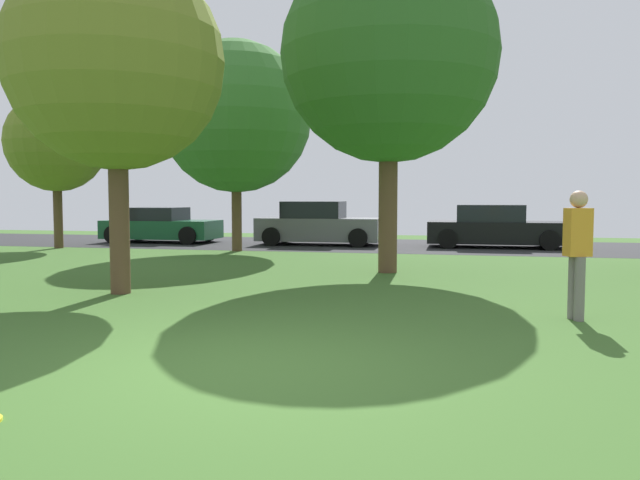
{
  "coord_description": "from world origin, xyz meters",
  "views": [
    {
      "loc": [
        2.05,
        -5.72,
        1.68
      ],
      "look_at": [
        0.0,
        3.36,
        1.04
      ],
      "focal_mm": 35.29,
      "sensor_mm": 36.0,
      "label": 1
    }
  ],
  "objects_px": {
    "person_catcher": "(577,248)",
    "parked_car_black": "(495,228)",
    "parked_car_green": "(161,226)",
    "maple_tree_far": "(236,117)",
    "oak_tree_center": "(116,63)",
    "parked_car_grey": "(318,225)",
    "oak_tree_left": "(56,143)",
    "maple_tree_near": "(389,55)"
  },
  "relations": [
    {
      "from": "maple_tree_far",
      "to": "parked_car_black",
      "type": "height_order",
      "value": "maple_tree_far"
    },
    {
      "from": "oak_tree_center",
      "to": "parked_car_grey",
      "type": "height_order",
      "value": "oak_tree_center"
    },
    {
      "from": "maple_tree_far",
      "to": "parked_car_black",
      "type": "distance_m",
      "value": 9.21
    },
    {
      "from": "oak_tree_left",
      "to": "person_catcher",
      "type": "bearing_deg",
      "value": -32.31
    },
    {
      "from": "parked_car_green",
      "to": "maple_tree_far",
      "type": "bearing_deg",
      "value": -36.08
    },
    {
      "from": "parked_car_green",
      "to": "parked_car_black",
      "type": "bearing_deg",
      "value": 1.11
    },
    {
      "from": "maple_tree_near",
      "to": "parked_car_grey",
      "type": "height_order",
      "value": "maple_tree_near"
    },
    {
      "from": "oak_tree_center",
      "to": "person_catcher",
      "type": "distance_m",
      "value": 7.94
    },
    {
      "from": "oak_tree_left",
      "to": "parked_car_black",
      "type": "relative_size",
      "value": 1.13
    },
    {
      "from": "oak_tree_center",
      "to": "parked_car_green",
      "type": "bearing_deg",
      "value": 113.86
    },
    {
      "from": "parked_car_black",
      "to": "maple_tree_near",
      "type": "bearing_deg",
      "value": -109.19
    },
    {
      "from": "maple_tree_near",
      "to": "maple_tree_far",
      "type": "xyz_separation_m",
      "value": [
        -5.21,
        4.51,
        -0.65
      ]
    },
    {
      "from": "oak_tree_left",
      "to": "parked_car_grey",
      "type": "relative_size",
      "value": 1.18
    },
    {
      "from": "oak_tree_center",
      "to": "oak_tree_left",
      "type": "bearing_deg",
      "value": 130.46
    },
    {
      "from": "maple_tree_near",
      "to": "person_catcher",
      "type": "bearing_deg",
      "value": -57.11
    },
    {
      "from": "maple_tree_far",
      "to": "parked_car_grey",
      "type": "xyz_separation_m",
      "value": [
        1.9,
        3.03,
        -3.43
      ]
    },
    {
      "from": "parked_car_green",
      "to": "parked_car_grey",
      "type": "xyz_separation_m",
      "value": [
        6.0,
        0.05,
        0.09
      ]
    },
    {
      "from": "parked_car_grey",
      "to": "parked_car_black",
      "type": "height_order",
      "value": "parked_car_grey"
    },
    {
      "from": "parked_car_black",
      "to": "person_catcher",
      "type": "bearing_deg",
      "value": -87.96
    },
    {
      "from": "oak_tree_center",
      "to": "maple_tree_far",
      "type": "bearing_deg",
      "value": 96.81
    },
    {
      "from": "maple_tree_far",
      "to": "parked_car_grey",
      "type": "bearing_deg",
      "value": 57.9
    },
    {
      "from": "oak_tree_left",
      "to": "parked_car_grey",
      "type": "distance_m",
      "value": 9.09
    },
    {
      "from": "maple_tree_near",
      "to": "maple_tree_far",
      "type": "height_order",
      "value": "maple_tree_near"
    },
    {
      "from": "oak_tree_center",
      "to": "parked_car_grey",
      "type": "bearing_deg",
      "value": 85.68
    },
    {
      "from": "person_catcher",
      "to": "parked_car_black",
      "type": "relative_size",
      "value": 0.39
    },
    {
      "from": "maple_tree_near",
      "to": "parked_car_grey",
      "type": "bearing_deg",
      "value": 113.67
    },
    {
      "from": "person_catcher",
      "to": "parked_car_grey",
      "type": "distance_m",
      "value": 13.98
    },
    {
      "from": "oak_tree_left",
      "to": "oak_tree_center",
      "type": "bearing_deg",
      "value": -49.54
    },
    {
      "from": "oak_tree_left",
      "to": "oak_tree_center",
      "type": "xyz_separation_m",
      "value": [
        7.15,
        -8.38,
        0.52
      ]
    },
    {
      "from": "maple_tree_far",
      "to": "parked_car_black",
      "type": "relative_size",
      "value": 1.44
    },
    {
      "from": "oak_tree_center",
      "to": "person_catcher",
      "type": "bearing_deg",
      "value": -6.02
    },
    {
      "from": "parked_car_green",
      "to": "maple_tree_near",
      "type": "bearing_deg",
      "value": -38.85
    },
    {
      "from": "person_catcher",
      "to": "parked_car_black",
      "type": "xyz_separation_m",
      "value": [
        -0.45,
        12.58,
        -0.33
      ]
    },
    {
      "from": "oak_tree_left",
      "to": "person_catcher",
      "type": "distance_m",
      "value": 17.31
    },
    {
      "from": "maple_tree_far",
      "to": "parked_car_green",
      "type": "xyz_separation_m",
      "value": [
        -4.1,
        2.99,
        -3.52
      ]
    },
    {
      "from": "person_catcher",
      "to": "parked_car_green",
      "type": "relative_size",
      "value": 0.42
    },
    {
      "from": "oak_tree_center",
      "to": "parked_car_grey",
      "type": "relative_size",
      "value": 1.35
    },
    {
      "from": "parked_car_grey",
      "to": "parked_car_black",
      "type": "bearing_deg",
      "value": 1.76
    },
    {
      "from": "parked_car_black",
      "to": "parked_car_grey",
      "type": "bearing_deg",
      "value": -178.24
    },
    {
      "from": "oak_tree_center",
      "to": "parked_car_black",
      "type": "height_order",
      "value": "oak_tree_center"
    },
    {
      "from": "parked_car_black",
      "to": "oak_tree_left",
      "type": "bearing_deg",
      "value": -166.27
    },
    {
      "from": "maple_tree_near",
      "to": "person_catcher",
      "type": "xyz_separation_m",
      "value": [
        3.14,
        -4.85,
        -3.79
      ]
    }
  ]
}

